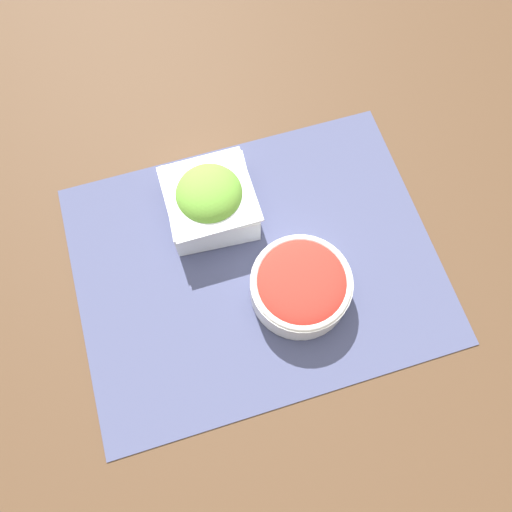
% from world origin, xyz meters
% --- Properties ---
extents(ground_plane, '(3.00, 3.00, 0.00)m').
position_xyz_m(ground_plane, '(0.00, 0.00, 0.00)').
color(ground_plane, '#513823').
extents(placemat, '(0.58, 0.45, 0.00)m').
position_xyz_m(placemat, '(0.00, 0.00, 0.00)').
color(placemat, '#474C70').
rests_on(placemat, ground_plane).
extents(lettuce_bowl, '(0.15, 0.15, 0.09)m').
position_xyz_m(lettuce_bowl, '(0.04, -0.11, 0.05)').
color(lettuce_bowl, white).
rests_on(lettuce_bowl, placemat).
extents(tomato_bowl, '(0.16, 0.16, 0.07)m').
position_xyz_m(tomato_bowl, '(-0.05, 0.07, 0.04)').
color(tomato_bowl, white).
rests_on(tomato_bowl, placemat).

